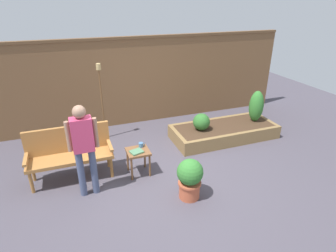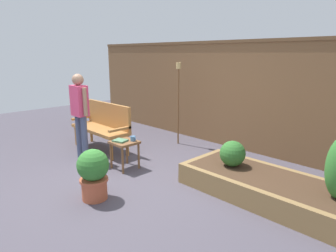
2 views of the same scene
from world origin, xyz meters
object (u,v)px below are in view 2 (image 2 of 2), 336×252
(side_table, at_px, (124,146))
(cup_on_table, at_px, (133,139))
(tiki_torch, at_px, (178,89))
(potted_boxwood, at_px, (93,172))
(book_on_table, at_px, (120,141))
(garden_bench, at_px, (104,123))
(person_by_bench, at_px, (80,109))
(shrub_near_bench, at_px, (233,154))

(side_table, height_order, cup_on_table, cup_on_table)
(tiki_torch, bearing_deg, potted_boxwood, -69.96)
(potted_boxwood, bearing_deg, book_on_table, 125.63)
(garden_bench, distance_m, cup_on_table, 1.26)
(book_on_table, height_order, tiki_torch, tiki_torch)
(potted_boxwood, distance_m, person_by_bench, 1.74)
(tiki_torch, xyz_separation_m, person_by_bench, (-0.55, -1.96, -0.25))
(garden_bench, height_order, book_on_table, garden_bench)
(garden_bench, relative_size, cup_on_table, 11.90)
(garden_bench, bearing_deg, potted_boxwood, -36.23)
(shrub_near_bench, bearing_deg, book_on_table, -154.60)
(garden_bench, bearing_deg, shrub_near_bench, 8.23)
(person_by_bench, bearing_deg, shrub_near_bench, 21.85)
(side_table, distance_m, tiki_torch, 1.88)
(book_on_table, relative_size, potted_boxwood, 0.31)
(cup_on_table, distance_m, book_on_table, 0.22)
(shrub_near_bench, distance_m, person_by_bench, 2.77)
(book_on_table, relative_size, shrub_near_bench, 0.58)
(shrub_near_bench, bearing_deg, cup_on_table, -157.96)
(cup_on_table, bearing_deg, person_by_bench, -158.44)
(shrub_near_bench, bearing_deg, potted_boxwood, -121.57)
(garden_bench, height_order, cup_on_table, garden_bench)
(garden_bench, xyz_separation_m, book_on_table, (1.11, -0.39, -0.05))
(cup_on_table, relative_size, shrub_near_bench, 0.32)
(book_on_table, bearing_deg, shrub_near_bench, 9.34)
(potted_boxwood, relative_size, person_by_bench, 0.44)
(cup_on_table, height_order, shrub_near_bench, shrub_near_bench)
(tiki_torch, bearing_deg, book_on_table, -79.55)
(cup_on_table, bearing_deg, garden_bench, 169.88)
(book_on_table, distance_m, potted_boxwood, 1.10)
(tiki_torch, bearing_deg, cup_on_table, -73.95)
(garden_bench, relative_size, shrub_near_bench, 3.85)
(garden_bench, distance_m, person_by_bench, 0.77)
(shrub_near_bench, height_order, tiki_torch, tiki_torch)
(book_on_table, height_order, shrub_near_bench, shrub_near_bench)
(shrub_near_bench, bearing_deg, garden_bench, -171.77)
(side_table, height_order, potted_boxwood, potted_boxwood)
(garden_bench, xyz_separation_m, cup_on_table, (1.24, -0.22, -0.02))
(side_table, relative_size, potted_boxwood, 0.69)
(shrub_near_bench, relative_size, tiki_torch, 0.22)
(side_table, bearing_deg, person_by_bench, -162.81)
(cup_on_table, relative_size, tiki_torch, 0.07)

